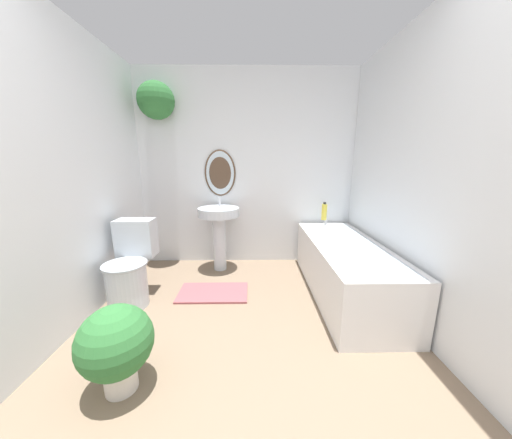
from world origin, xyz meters
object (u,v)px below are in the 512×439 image
Objects in this scene: toilet at (130,268)px; bathtub at (345,267)px; shampoo_bottle at (324,212)px; potted_plant at (116,344)px; pedestal_sink at (219,225)px.

toilet reaches higher than bathtub.
potted_plant is (-1.66, -1.80, -0.40)m from shampoo_bottle.
pedestal_sink reaches higher than potted_plant.
pedestal_sink is at bearing -176.55° from shampoo_bottle.
shampoo_bottle is at bearing 21.64° from toilet.
toilet is at bearing -176.78° from bathtub.
potted_plant is at bearing -102.25° from pedestal_sink.
bathtub is at bearing 3.22° from toilet.
bathtub is 7.75× the size of shampoo_bottle.
pedestal_sink reaches higher than shampoo_bottle.
bathtub is at bearing 33.18° from potted_plant.
potted_plant is (-1.70, -1.11, 0.03)m from bathtub.
potted_plant is (-0.37, -1.73, -0.26)m from pedestal_sink.
shampoo_bottle is (1.28, 0.08, 0.14)m from pedestal_sink.
shampoo_bottle is 2.48m from potted_plant.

